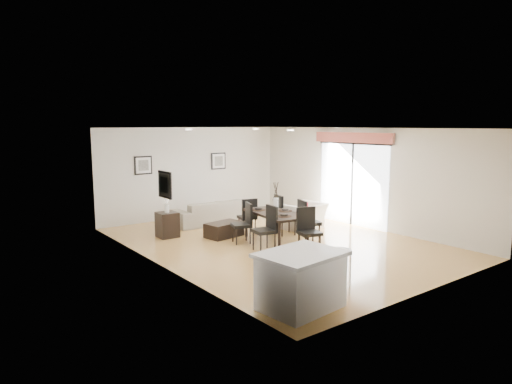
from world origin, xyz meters
TOP-DOWN VIEW (x-y plane):
  - ground at (0.00, 0.00)m, footprint 8.00×8.00m
  - wall_back at (0.00, 4.00)m, footprint 6.00×0.04m
  - wall_front at (0.00, -4.00)m, footprint 6.00×0.04m
  - wall_left at (-3.00, 0.00)m, footprint 0.04×8.00m
  - wall_right at (3.00, 0.00)m, footprint 0.04×8.00m
  - ceiling at (0.00, 0.00)m, footprint 6.00×8.00m
  - sofa at (-0.10, 2.77)m, footprint 2.30×0.97m
  - armchair at (1.51, 0.69)m, footprint 1.21×1.10m
  - courtyard_plant_a at (5.71, -0.92)m, footprint 0.66×0.59m
  - courtyard_plant_b at (5.47, 1.50)m, footprint 0.42×0.42m
  - dining_table at (-0.01, 0.05)m, footprint 1.14×1.85m
  - dining_chair_wnear at (-0.61, -0.40)m, footprint 0.52×0.52m
  - dining_chair_wfar at (-0.62, 0.46)m, footprint 0.55×0.55m
  - dining_chair_enear at (0.60, -0.35)m, footprint 0.58×0.58m
  - dining_chair_efar at (0.60, 0.51)m, footprint 0.57×0.57m
  - dining_chair_head at (0.02, -1.02)m, footprint 0.56×0.56m
  - dining_chair_foot at (-0.02, 1.13)m, footprint 0.50×0.50m
  - vase at (-0.01, 0.05)m, footprint 0.79×1.29m
  - coffee_table at (-0.70, 1.24)m, footprint 0.98×0.68m
  - side_table at (-1.84, 2.07)m, footprint 0.48×0.48m
  - table_lamp at (-1.84, 2.07)m, footprint 0.25×0.25m
  - cushion at (1.41, 0.59)m, footprint 0.35×0.21m
  - kitchen_island at (-2.23, -3.23)m, footprint 1.35×1.09m
  - bar_stool at (-1.36, -3.23)m, footprint 0.35×0.35m
  - framed_print_back_left at (-1.60, 3.97)m, footprint 0.52×0.04m
  - framed_print_back_right at (0.90, 3.97)m, footprint 0.52×0.04m
  - framed_print_left_wall at (-2.97, -0.20)m, footprint 0.04×0.52m
  - sliding_door at (2.96, 0.30)m, footprint 0.12×2.70m
  - courtyard at (6.16, 0.87)m, footprint 6.00×6.00m

SIDE VIEW (x-z plane):
  - ground at x=0.00m, z-range 0.00..0.00m
  - coffee_table at x=-0.70m, z-range 0.00..0.36m
  - side_table at x=-1.84m, z-range 0.00..0.63m
  - courtyard_plant_a at x=5.71m, z-range 0.00..0.64m
  - sofa at x=-0.10m, z-range 0.00..0.66m
  - armchair at x=1.51m, z-range 0.00..0.69m
  - courtyard_plant_b at x=5.47m, z-range 0.00..0.71m
  - kitchen_island at x=-2.23m, z-range 0.01..0.89m
  - dining_chair_foot at x=-0.02m, z-range 0.05..0.98m
  - dining_chair_wfar at x=-0.62m, z-range 0.06..1.01m
  - dining_chair_head at x=0.02m, z-range 0.06..1.05m
  - cushion at x=1.41m, z-range 0.39..0.72m
  - dining_chair_wnear at x=-0.61m, z-range 0.06..1.07m
  - dining_chair_enear at x=0.60m, z-range 0.06..1.08m
  - dining_chair_efar at x=0.60m, z-range 0.06..1.09m
  - dining_table at x=-0.01m, z-range 0.29..1.01m
  - bar_stool at x=-1.36m, z-range 0.28..1.06m
  - courtyard at x=6.16m, z-range -0.08..1.92m
  - table_lamp at x=-1.84m, z-range 0.70..1.18m
  - vase at x=-0.01m, z-range 0.68..1.41m
  - wall_back at x=0.00m, z-range 0.00..2.70m
  - wall_front at x=0.00m, z-range 0.00..2.70m
  - wall_left at x=-3.00m, z-range 0.00..2.70m
  - wall_right at x=3.00m, z-range 0.00..2.70m
  - framed_print_back_left at x=-1.60m, z-range 1.39..1.91m
  - framed_print_back_right at x=0.90m, z-range 1.39..1.91m
  - framed_print_left_wall at x=-2.97m, z-range 1.39..1.91m
  - sliding_door at x=2.96m, z-range 0.38..2.95m
  - ceiling at x=0.00m, z-range 2.69..2.71m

